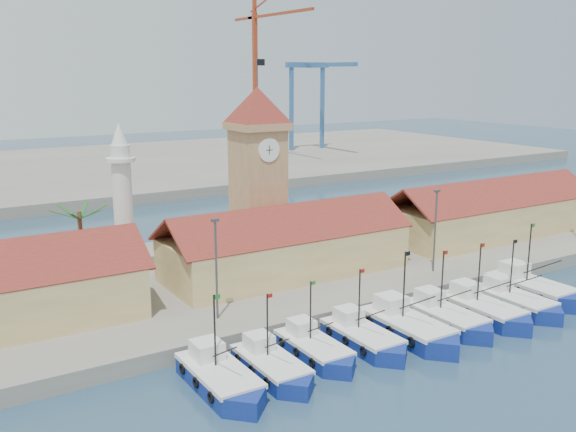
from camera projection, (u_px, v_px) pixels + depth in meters
ground at (411, 353)px, 53.28m from camera, size 400.00×400.00×0.00m
quay at (267, 270)px, 73.03m from camera, size 140.00×32.00×1.50m
terminal at (77, 171)px, 144.32m from camera, size 240.00×80.00×2.00m
boat_0 at (221, 380)px, 46.84m from camera, size 3.62×9.91×7.50m
boat_1 at (273, 368)px, 48.95m from camera, size 3.27×8.97×6.78m
boat_2 at (316, 350)px, 52.03m from camera, size 3.24×8.88×6.72m
boat_3 at (365, 339)px, 54.14m from camera, size 3.41×9.33×7.06m
boat_4 at (410, 329)px, 55.94m from camera, size 3.90×10.69×8.09m
boat_5 at (447, 319)px, 58.43m from camera, size 3.58×9.81×7.42m
boat_6 at (484, 311)px, 60.30m from camera, size 3.66×10.03×7.59m
boat_7 at (517, 303)px, 62.55m from camera, size 3.53×9.67×7.32m
boat_8 at (534, 290)px, 65.94m from camera, size 3.92×10.74×8.12m
hall_center at (286, 251)px, 68.99m from camera, size 27.04×10.13×7.61m
hall_right at (490, 216)px, 85.41m from camera, size 31.20×10.13×7.61m
clock_tower at (258, 170)px, 72.21m from camera, size 5.80×5.80×22.70m
minaret at (123, 200)px, 66.67m from camera, size 3.00×3.00×16.30m
palm_tree at (81, 244)px, 63.22m from camera, size 5.60×5.03×8.39m
lamp_posts at (333, 244)px, 62.07m from camera, size 80.70×0.25×9.03m
crane_red_right at (259, 61)px, 155.53m from camera, size 1.00×35.35×41.62m
gantry at (314, 82)px, 169.15m from camera, size 13.00×22.00×23.20m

